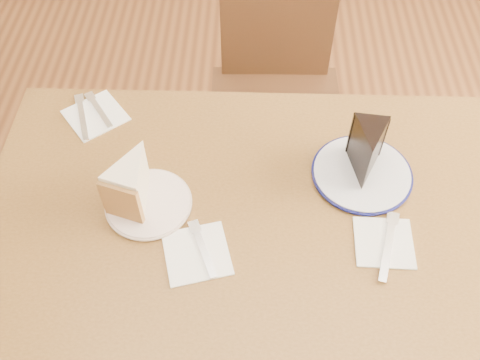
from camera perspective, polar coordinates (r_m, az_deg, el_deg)
The scene contains 14 objects.
ground at distance 1.83m, azimuth 0.93°, elevation -17.40°, with size 4.00×4.00×0.00m, color #482713.
table at distance 1.23m, azimuth 1.32°, elevation -6.97°, with size 1.20×0.80×0.75m.
chair_far at distance 1.79m, azimuth 3.83°, elevation 8.69°, with size 0.43×0.43×0.86m.
plate_cream at distance 1.19m, azimuth -9.71°, elevation -2.50°, with size 0.18×0.18×0.01m, color silver.
plate_navy at distance 1.25m, azimuth 12.86°, elevation 0.66°, with size 0.22×0.22×0.01m, color silver.
carrot_cake at distance 1.16m, azimuth -11.14°, elevation 0.03°, with size 0.08×0.12×0.10m, color beige, non-canonical shape.
chocolate_cake at distance 1.20m, azimuth 13.36°, elevation 2.68°, with size 0.08×0.11×0.12m, color black, non-canonical shape.
napkin_cream at distance 1.11m, azimuth -4.62°, elevation -7.81°, with size 0.13×0.13×0.00m, color white.
napkin_navy at distance 1.16m, azimuth 15.09°, elevation -6.45°, with size 0.12×0.12×0.00m, color white.
napkin_spare at distance 1.39m, azimuth -15.15°, elevation 6.67°, with size 0.13×0.13×0.00m, color white.
fork_cream at distance 1.11m, azimuth -3.97°, elevation -7.34°, with size 0.01×0.14×0.00m, color silver.
knife_navy at distance 1.15m, azimuth 15.51°, elevation -6.84°, with size 0.02×0.17×0.00m, color white.
fork_spare at distance 1.40m, azimuth -14.80°, elevation 7.24°, with size 0.01×0.14×0.00m, color silver.
knife_spare at distance 1.39m, azimuth -16.48°, elevation 6.48°, with size 0.01×0.16×0.00m, color silver.
Camera 1 is at (-0.01, -0.63, 1.71)m, focal length 40.00 mm.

